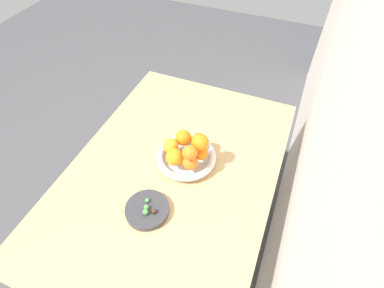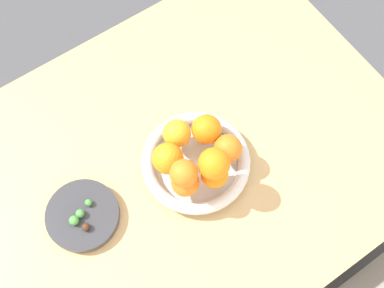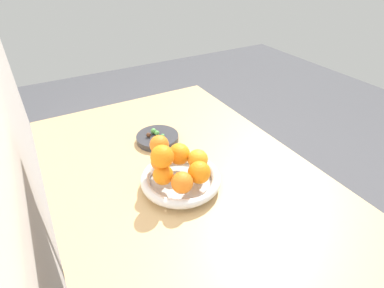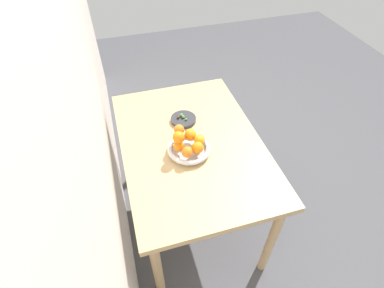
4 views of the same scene
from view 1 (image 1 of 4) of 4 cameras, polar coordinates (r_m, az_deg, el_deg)
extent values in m
plane|color=#4C4C51|center=(1.79, -2.59, -19.45)|extent=(6.00, 6.00, 0.00)
cube|color=beige|center=(0.74, 29.77, 8.18)|extent=(4.00, 0.05, 2.50)
cube|color=tan|center=(1.16, -3.80, -5.69)|extent=(1.10, 0.76, 0.04)
cylinder|color=tan|center=(1.82, -6.01, 2.09)|extent=(0.05, 0.05, 0.70)
cylinder|color=tan|center=(1.70, 13.76, -3.77)|extent=(0.05, 0.05, 0.70)
cylinder|color=silver|center=(1.16, -1.07, -3.02)|extent=(0.19, 0.19, 0.01)
torus|color=silver|center=(1.15, -1.09, -2.39)|extent=(0.23, 0.23, 0.03)
cylinder|color=#333338|center=(1.05, -8.52, -12.28)|extent=(0.15, 0.15, 0.02)
sphere|color=orange|center=(1.09, -3.31, -2.51)|extent=(0.06, 0.06, 0.06)
sphere|color=orange|center=(1.08, -0.33, -3.51)|extent=(0.06, 0.06, 0.06)
sphere|color=orange|center=(1.11, 1.69, -1.65)|extent=(0.06, 0.06, 0.06)
sphere|color=orange|center=(1.15, 1.27, 0.73)|extent=(0.06, 0.06, 0.06)
sphere|color=orange|center=(1.15, -1.82, 1.24)|extent=(0.06, 0.06, 0.06)
sphere|color=orange|center=(1.13, -4.04, -0.38)|extent=(0.06, 0.06, 0.06)
sphere|color=orange|center=(1.06, 1.59, 0.33)|extent=(0.06, 0.06, 0.06)
sphere|color=orange|center=(1.03, -0.42, -1.68)|extent=(0.05, 0.05, 0.05)
sphere|color=#4C9947|center=(1.03, -8.69, -11.80)|extent=(0.02, 0.02, 0.02)
sphere|color=#4C9947|center=(1.05, -8.55, -10.57)|extent=(0.01, 0.01, 0.01)
sphere|color=#4C9947|center=(1.02, -8.61, -12.73)|extent=(0.02, 0.02, 0.02)
sphere|color=#472819|center=(1.02, -7.27, -12.60)|extent=(0.02, 0.02, 0.02)
camera|label=2|loc=(0.46, 35.08, 49.81)|focal=45.00mm
camera|label=3|loc=(1.30, 24.67, 30.03)|focal=28.00mm
camera|label=4|loc=(1.74, 36.23, 51.32)|focal=28.00mm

